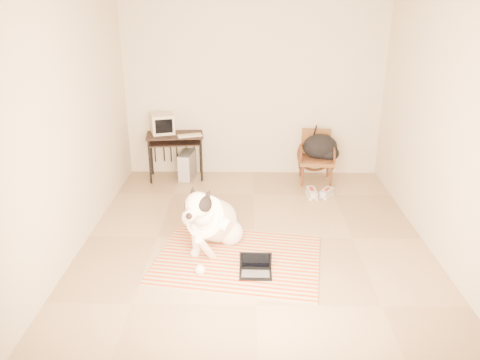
{
  "coord_description": "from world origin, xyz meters",
  "views": [
    {
      "loc": [
        -0.09,
        -4.96,
        2.69
      ],
      "look_at": [
        -0.17,
        -0.2,
        0.82
      ],
      "focal_mm": 35.0,
      "sensor_mm": 36.0,
      "label": 1
    }
  ],
  "objects_px": {
    "computer_desk": "(175,141)",
    "pc_tower": "(187,166)",
    "laptop": "(256,268)",
    "rattan_chair": "(316,156)",
    "dog": "(212,221)",
    "backpack": "(322,148)",
    "crt_monitor": "(162,124)"
  },
  "relations": [
    {
      "from": "backpack",
      "to": "computer_desk",
      "type": "bearing_deg",
      "value": 177.77
    },
    {
      "from": "crt_monitor",
      "to": "pc_tower",
      "type": "bearing_deg",
      "value": -11.71
    },
    {
      "from": "dog",
      "to": "computer_desk",
      "type": "relative_size",
      "value": 1.32
    },
    {
      "from": "rattan_chair",
      "to": "pc_tower",
      "type": "bearing_deg",
      "value": 178.34
    },
    {
      "from": "crt_monitor",
      "to": "dog",
      "type": "bearing_deg",
      "value": -68.37
    },
    {
      "from": "computer_desk",
      "to": "crt_monitor",
      "type": "height_order",
      "value": "crt_monitor"
    },
    {
      "from": "rattan_chair",
      "to": "crt_monitor",
      "type": "bearing_deg",
      "value": 176.78
    },
    {
      "from": "dog",
      "to": "crt_monitor",
      "type": "height_order",
      "value": "crt_monitor"
    },
    {
      "from": "computer_desk",
      "to": "crt_monitor",
      "type": "bearing_deg",
      "value": 161.61
    },
    {
      "from": "computer_desk",
      "to": "pc_tower",
      "type": "relative_size",
      "value": 1.92
    },
    {
      "from": "computer_desk",
      "to": "rattan_chair",
      "type": "bearing_deg",
      "value": -1.84
    },
    {
      "from": "pc_tower",
      "to": "backpack",
      "type": "xyz_separation_m",
      "value": [
        2.08,
        -0.08,
        0.32
      ]
    },
    {
      "from": "computer_desk",
      "to": "backpack",
      "type": "relative_size",
      "value": 1.67
    },
    {
      "from": "laptop",
      "to": "computer_desk",
      "type": "xyz_separation_m",
      "value": [
        -1.21,
        2.77,
        0.54
      ]
    },
    {
      "from": "laptop",
      "to": "rattan_chair",
      "type": "xyz_separation_m",
      "value": [
        0.97,
        2.7,
        0.32
      ]
    },
    {
      "from": "computer_desk",
      "to": "pc_tower",
      "type": "distance_m",
      "value": 0.44
    },
    {
      "from": "laptop",
      "to": "rattan_chair",
      "type": "bearing_deg",
      "value": 70.23
    },
    {
      "from": "rattan_chair",
      "to": "backpack",
      "type": "height_order",
      "value": "rattan_chair"
    },
    {
      "from": "dog",
      "to": "rattan_chair",
      "type": "xyz_separation_m",
      "value": [
        1.46,
        2.18,
        0.04
      ]
    },
    {
      "from": "pc_tower",
      "to": "backpack",
      "type": "height_order",
      "value": "backpack"
    },
    {
      "from": "laptop",
      "to": "computer_desk",
      "type": "height_order",
      "value": "computer_desk"
    },
    {
      "from": "dog",
      "to": "backpack",
      "type": "height_order",
      "value": "dog"
    },
    {
      "from": "laptop",
      "to": "pc_tower",
      "type": "bearing_deg",
      "value": 110.65
    },
    {
      "from": "rattan_chair",
      "to": "backpack",
      "type": "bearing_deg",
      "value": -13.47
    },
    {
      "from": "laptop",
      "to": "computer_desk",
      "type": "bearing_deg",
      "value": 113.64
    },
    {
      "from": "crt_monitor",
      "to": "rattan_chair",
      "type": "bearing_deg",
      "value": -3.22
    },
    {
      "from": "crt_monitor",
      "to": "computer_desk",
      "type": "bearing_deg",
      "value": -18.39
    },
    {
      "from": "laptop",
      "to": "rattan_chair",
      "type": "distance_m",
      "value": 2.89
    },
    {
      "from": "computer_desk",
      "to": "laptop",
      "type": "bearing_deg",
      "value": -66.36
    },
    {
      "from": "computer_desk",
      "to": "pc_tower",
      "type": "xyz_separation_m",
      "value": [
        0.17,
        -0.01,
        -0.4
      ]
    },
    {
      "from": "computer_desk",
      "to": "rattan_chair",
      "type": "height_order",
      "value": "rattan_chair"
    },
    {
      "from": "dog",
      "to": "pc_tower",
      "type": "bearing_deg",
      "value": 103.9
    }
  ]
}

